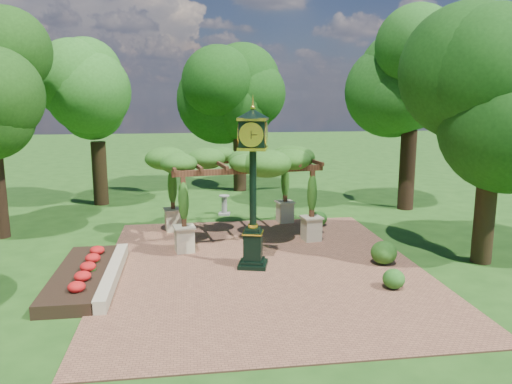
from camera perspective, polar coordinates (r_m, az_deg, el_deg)
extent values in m
plane|color=#1E4714|center=(15.28, 1.33, -9.91)|extent=(120.00, 120.00, 0.00)
cube|color=brown|center=(16.20, 0.75, -8.60)|extent=(10.00, 12.00, 0.04)
cube|color=#C6B793|center=(15.67, -16.04, -9.04)|extent=(0.35, 5.00, 0.40)
cube|color=red|center=(15.83, -19.31, -9.11)|extent=(1.50, 5.00, 0.36)
cube|color=black|center=(16.22, -0.34, -8.26)|extent=(1.10, 1.10, 0.13)
cube|color=black|center=(16.03, -0.34, -6.21)|extent=(0.68, 0.68, 1.01)
cube|color=yellow|center=(15.90, -0.35, -4.67)|extent=(0.77, 0.77, 0.04)
cylinder|color=black|center=(15.57, -0.35, 0.50)|extent=(0.27, 0.27, 2.58)
cube|color=black|center=(15.35, -0.36, 6.68)|extent=(0.96, 0.96, 0.78)
cylinder|color=beige|center=(14.95, -0.55, 6.56)|extent=(0.66, 0.20, 0.67)
cone|color=black|center=(15.32, -0.36, 8.98)|extent=(1.23, 1.23, 0.28)
sphere|color=yellow|center=(15.31, -0.36, 9.60)|extent=(0.16, 0.16, 0.16)
cube|color=beige|center=(17.77, -8.16, -5.40)|extent=(0.72, 0.72, 0.87)
cube|color=#502E1B|center=(17.44, -8.29, -1.06)|extent=(0.18, 0.18, 1.78)
cube|color=beige|center=(19.06, 6.34, -4.22)|extent=(0.72, 0.72, 0.87)
cube|color=#502E1B|center=(18.75, 6.43, -0.16)|extent=(0.18, 0.18, 1.78)
cube|color=beige|center=(20.54, -9.42, -3.19)|extent=(0.72, 0.72, 0.87)
cube|color=#502E1B|center=(20.25, -9.54, 0.58)|extent=(0.18, 0.18, 1.78)
cube|color=beige|center=(21.66, 3.32, -2.32)|extent=(0.72, 0.72, 0.87)
cube|color=#502E1B|center=(21.39, 3.36, 1.27)|extent=(0.18, 0.18, 1.78)
cube|color=#502E1B|center=(17.77, -0.67, 2.46)|extent=(5.55, 1.01, 0.21)
cube|color=#502E1B|center=(20.54, -2.94, 3.60)|extent=(5.55, 1.01, 0.21)
ellipsoid|color=#285919|center=(19.12, -1.89, 3.85)|extent=(6.07, 4.30, 0.96)
cube|color=gray|center=(23.24, -3.63, -2.49)|extent=(0.59, 0.59, 0.09)
cylinder|color=gray|center=(23.15, -3.64, -1.49)|extent=(0.30, 0.30, 0.83)
cylinder|color=gray|center=(23.06, -3.66, -0.44)|extent=(0.56, 0.56, 0.05)
ellipsoid|color=#235B1A|center=(14.91, 15.46, -9.55)|extent=(0.63, 0.63, 0.57)
ellipsoid|color=#255518|center=(16.88, 14.40, -6.72)|extent=(1.11, 1.11, 0.76)
ellipsoid|color=#26601B|center=(21.22, 7.21, -3.01)|extent=(0.88, 0.88, 0.62)
cylinder|color=#2E2012|center=(26.34, -17.42, 2.06)|extent=(0.73, 0.73, 3.18)
ellipsoid|color=#245D1A|center=(26.06, -17.94, 11.01)|extent=(3.86, 3.86, 5.03)
cylinder|color=#312113|center=(28.88, -1.86, 3.32)|extent=(0.74, 0.74, 3.20)
ellipsoid|color=#153E0F|center=(28.62, -1.92, 11.55)|extent=(4.79, 4.79, 5.06)
cylinder|color=black|center=(25.13, 16.89, 2.42)|extent=(0.75, 0.75, 3.83)
ellipsoid|color=#1E5217|center=(24.92, 17.54, 13.71)|extent=(4.43, 4.43, 6.04)
cylinder|color=#392816|center=(17.97, 24.64, -2.77)|extent=(0.66, 0.66, 2.97)
ellipsoid|color=#133B0E|center=(17.53, 25.65, 9.51)|extent=(4.43, 4.43, 4.70)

